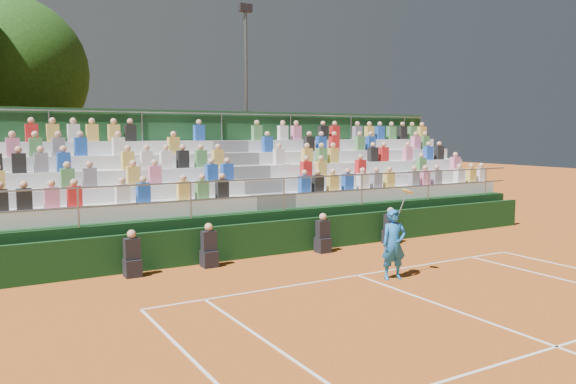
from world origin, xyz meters
TOP-DOWN VIEW (x-y plane):
  - ground at (0.00, 0.00)m, footprint 90.00×90.00m
  - courtside_wall at (0.00, 3.20)m, footprint 20.00×0.15m
  - line_officials at (-0.91, 2.75)m, footprint 8.73×0.40m
  - grandstand at (-0.00, 6.44)m, footprint 20.00×5.20m
  - tennis_player at (0.57, -0.69)m, footprint 0.89×0.57m
  - tree_east at (-6.63, 14.97)m, footprint 6.31×6.31m
  - floodlight_mast at (2.80, 12.11)m, footprint 0.60×0.25m

SIDE VIEW (x-z plane):
  - ground at x=0.00m, z-range 0.00..0.00m
  - line_officials at x=-0.91m, z-range -0.12..1.07m
  - courtside_wall at x=0.00m, z-range 0.00..1.00m
  - tennis_player at x=0.57m, z-range -0.24..1.98m
  - grandstand at x=0.00m, z-range -1.11..3.29m
  - floodlight_mast at x=2.80m, z-range 0.69..9.99m
  - tree_east at x=-6.63m, z-range 1.42..10.61m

